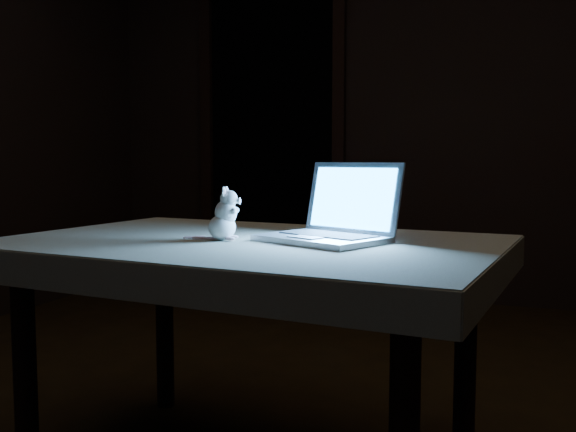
% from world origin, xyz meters
% --- Properties ---
extents(back_wall, '(4.50, 0.04, 2.60)m').
position_xyz_m(back_wall, '(0.00, 2.50, 1.30)').
color(back_wall, black).
rests_on(back_wall, ground).
extents(doorway, '(1.06, 0.36, 2.13)m').
position_xyz_m(doorway, '(-1.10, 2.50, 1.06)').
color(doorway, black).
rests_on(doorway, back_wall).
extents(table, '(1.32, 0.92, 0.67)m').
position_xyz_m(table, '(-0.13, -0.02, 0.33)').
color(table, black).
rests_on(table, floor).
extents(tablecloth, '(1.56, 1.30, 0.09)m').
position_xyz_m(tablecloth, '(-0.13, 0.00, 0.63)').
color(tablecloth, beige).
rests_on(tablecloth, table).
extents(laptop, '(0.40, 0.38, 0.22)m').
position_xyz_m(laptop, '(0.07, 0.01, 0.78)').
color(laptop, '#AAAAAE').
rests_on(laptop, tablecloth).
extents(plush_mouse, '(0.12, 0.12, 0.15)m').
position_xyz_m(plush_mouse, '(-0.20, -0.06, 0.75)').
color(plush_mouse, silver).
rests_on(plush_mouse, tablecloth).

